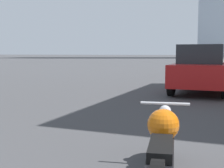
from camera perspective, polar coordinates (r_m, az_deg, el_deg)
name	(u,v)px	position (r m, az deg, el deg)	size (l,w,h in m)	color
motorcycle	(162,152)	(3.37, 9.15, -12.10)	(0.72, 2.48, 0.81)	black
parked_car_red	(201,69)	(11.64, 16.01, 2.63)	(1.90, 4.02, 1.71)	red
parked_car_yellow	(216,61)	(23.70, 18.54, 4.05)	(1.97, 3.96, 1.69)	gold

